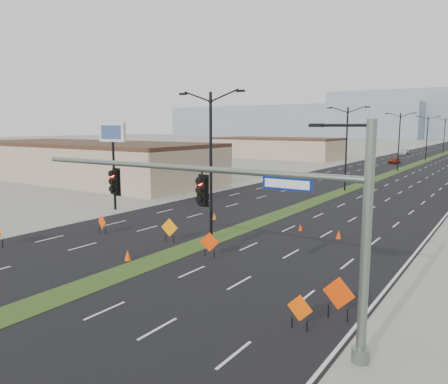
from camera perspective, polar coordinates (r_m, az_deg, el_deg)
The scene contains 25 objects.
ground at distance 22.04m, azimuth -20.55°, elevation -12.62°, with size 600.00×600.00×0.00m, color gray.
road_surface at distance 113.31m, azimuth 25.13°, elevation 3.85°, with size 25.00×400.00×0.02m, color black.
median_strip at distance 113.31m, azimuth 25.13°, elevation 3.85°, with size 2.00×400.00×0.04m, color #2A4518.
building_sw_near at distance 66.86m, azimuth -17.43°, elevation 3.68°, with size 40.00×16.00×5.00m, color tan.
building_sw_far at distance 108.58m, azimuth 6.95°, elevation 5.62°, with size 30.00×14.00×4.50m, color tan.
mesa_west at distance 322.32m, azimuth 8.72°, elevation 9.07°, with size 180.00×50.00×22.00m, color gray.
mesa_backdrop at distance 335.17m, azimuth 26.05°, elevation 9.15°, with size 140.00×50.00×32.00m, color gray.
signal_mast at distance 16.39m, azimuth 2.36°, elevation -1.88°, with size 16.30×0.60×8.00m.
streetlight_0 at distance 29.28m, azimuth -1.73°, elevation 3.98°, with size 5.15×0.24×10.02m.
streetlight_1 at distance 54.52m, azimuth 15.70°, elevation 5.81°, with size 5.15×0.24×10.02m.
streetlight_2 at distance 81.58m, azimuth 21.89°, elevation 6.33°, with size 5.15×0.24×10.02m.
streetlight_3 at distance 109.12m, azimuth 24.99°, elevation 6.57°, with size 5.15×0.24×10.02m.
streetlight_4 at distance 136.84m, azimuth 26.83°, elevation 6.70°, with size 5.15×0.24×10.02m.
car_left at distance 97.79m, azimuth 21.38°, elevation 3.83°, with size 1.53×3.80×1.29m, color maroon.
car_far at distance 128.98m, azimuth 22.43°, elevation 4.83°, with size 2.10×5.16×1.50m, color silver.
construction_sign_1 at distance 32.87m, azimuth -15.65°, elevation -3.88°, with size 1.07×0.31×1.46m.
construction_sign_2 at distance 29.63m, azimuth -7.14°, elevation -4.74°, with size 1.22×0.29×1.65m.
construction_sign_3 at distance 26.06m, azimuth -1.91°, elevation -6.67°, with size 1.11×0.43×1.55m.
construction_sign_4 at distance 17.52m, azimuth 9.87°, elevation -14.88°, with size 1.07×0.12×1.42m.
construction_sign_5 at distance 18.56m, azimuth 14.74°, elevation -12.84°, with size 1.37×0.14×1.82m.
cone_0 at distance 26.31m, azimuth -12.48°, elevation -8.07°, with size 0.38×0.38×0.63m, color #FE4D05.
cone_1 at distance 33.24m, azimuth 9.97°, elevation -4.56°, with size 0.34×0.34×0.56m, color red.
cone_2 at distance 31.50m, azimuth 14.75°, elevation -5.38°, with size 0.38×0.38×0.63m, color #EE3E05.
cone_3 at distance 36.71m, azimuth -1.27°, elevation -3.16°, with size 0.35×0.35×0.58m, color #E85404.
pole_sign_west at distance 41.66m, azimuth -14.34°, elevation 6.64°, with size 2.66×0.88×8.12m.
Camera 1 is at (16.94, -11.77, 7.77)m, focal length 35.00 mm.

